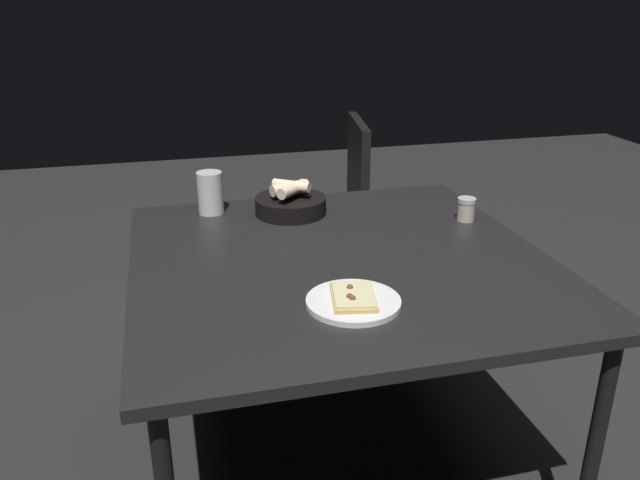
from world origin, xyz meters
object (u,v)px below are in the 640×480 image
object	(u,v)px
bread_basket	(291,203)
beer_glass	(210,195)
dining_table	(339,273)
chair_near	(331,208)
pizza_plate	(353,301)
pepper_shaker	(466,211)

from	to	relation	value
bread_basket	beer_glass	size ratio (longest dim) A/B	1.68
dining_table	chair_near	size ratio (longest dim) A/B	1.29
dining_table	pizza_plate	distance (m)	0.29
dining_table	bread_basket	size ratio (longest dim) A/B	4.88
dining_table	pepper_shaker	world-z (taller)	pepper_shaker
bread_basket	pizza_plate	bearing A→B (deg)	-179.00
dining_table	pepper_shaker	bearing A→B (deg)	-68.64
pizza_plate	chair_near	xyz separation A→B (m)	(1.27, -0.29, -0.21)
beer_glass	chair_near	world-z (taller)	chair_near
dining_table	beer_glass	xyz separation A→B (m)	(0.46, 0.31, 0.11)
bread_basket	pepper_shaker	bearing A→B (deg)	-110.81
pizza_plate	pepper_shaker	xyz separation A→B (m)	(0.47, -0.52, 0.02)
chair_near	beer_glass	bearing A→B (deg)	133.18
bread_basket	chair_near	bearing A→B (deg)	-26.80
pepper_shaker	chair_near	distance (m)	0.86
dining_table	beer_glass	size ratio (longest dim) A/B	8.18
pizza_plate	beer_glass	size ratio (longest dim) A/B	1.62
dining_table	chair_near	distance (m)	1.03
bread_basket	chair_near	world-z (taller)	chair_near
chair_near	pepper_shaker	bearing A→B (deg)	-163.71
dining_table	bread_basket	xyz separation A→B (m)	(0.39, 0.06, 0.09)
bread_basket	pepper_shaker	xyz separation A→B (m)	(-0.20, -0.53, -0.00)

